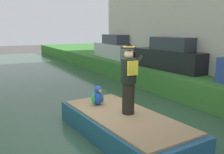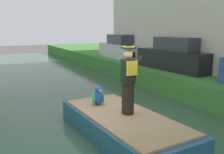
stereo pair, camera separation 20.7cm
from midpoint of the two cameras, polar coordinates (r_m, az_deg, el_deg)
The scene contains 7 objects.
ground_plane at distance 7.26m, azimuth 1.29°, elevation -12.58°, with size 80.00×80.00×0.00m, color #4C4742.
canal_water at distance 7.24m, azimuth 1.29°, elevation -12.22°, with size 6.82×48.00×0.10m, color #33513D.
boat at distance 6.67m, azimuth 3.47°, elevation -11.03°, with size 2.08×4.31×0.61m.
person_pirate at distance 6.40m, azimuth 4.66°, elevation -0.45°, with size 0.61×0.42×1.85m.
parrot_plush at distance 7.30m, azimuth -2.38°, elevation -4.48°, with size 0.36×0.35×0.57m.
parked_car_dark at distance 12.14m, azimuth 15.26°, elevation 4.67°, with size 1.93×4.09×1.50m.
parked_car_silver at distance 16.52m, azimuth 2.75°, elevation 6.62°, with size 1.86×4.07×1.50m.
Camera 2 is at (-3.02, -5.93, 2.90)m, focal length 40.15 mm.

